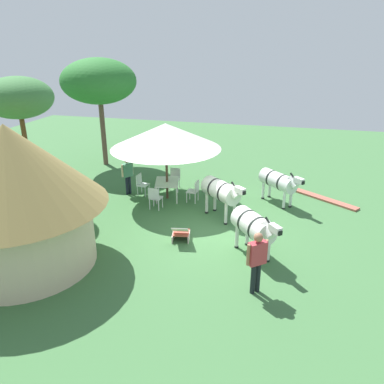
{
  "coord_description": "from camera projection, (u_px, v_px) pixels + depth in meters",
  "views": [
    {
      "loc": [
        -11.34,
        -2.35,
        6.02
      ],
      "look_at": [
        0.81,
        0.78,
        1.0
      ],
      "focal_mm": 35.08,
      "sensor_mm": 36.0,
      "label": 1
    }
  ],
  "objects": [
    {
      "name": "ground_plane",
      "position": [
        208.0,
        229.0,
        12.97
      ],
      "size": [
        36.0,
        36.0,
        0.0
      ],
      "primitive_type": "plane",
      "color": "#3D6C3C"
    },
    {
      "name": "thatched_hut",
      "position": [
        15.0,
        191.0,
        10.13
      ],
      "size": [
        4.92,
        4.92,
        4.11
      ],
      "rotation": [
        0.0,
        0.0,
        5.01
      ],
      "color": "beige",
      "rests_on": "ground_plane"
    },
    {
      "name": "shade_umbrella",
      "position": [
        166.0,
        136.0,
        14.59
      ],
      "size": [
        4.37,
        4.37,
        3.12
      ],
      "color": "#503527",
      "rests_on": "ground_plane"
    },
    {
      "name": "patio_dining_table",
      "position": [
        167.0,
        183.0,
        15.32
      ],
      "size": [
        1.5,
        1.24,
        0.74
      ],
      "rotation": [
        0.0,
        0.0,
        0.27
      ],
      "color": "silver",
      "rests_on": "ground_plane"
    },
    {
      "name": "patio_chair_west_end",
      "position": [
        194.0,
        190.0,
        15.02
      ],
      "size": [
        0.47,
        0.45,
        0.9
      ],
      "rotation": [
        0.0,
        0.0,
        -0.08
      ],
      "color": "silver",
      "rests_on": "ground_plane"
    },
    {
      "name": "patio_chair_near_hut",
      "position": [
        175.0,
        177.0,
        16.44
      ],
      "size": [
        0.43,
        0.45,
        0.9
      ],
      "rotation": [
        0.0,
        0.0,
        -4.69
      ],
      "color": "silver",
      "rests_on": "ground_plane"
    },
    {
      "name": "patio_chair_east_end",
      "position": [
        141.0,
        183.0,
        15.74
      ],
      "size": [
        0.48,
        0.46,
        0.9
      ],
      "rotation": [
        0.0,
        0.0,
        -3.23
      ],
      "color": "white",
      "rests_on": "ground_plane"
    },
    {
      "name": "patio_chair_near_lawn",
      "position": [
        155.0,
        197.0,
        14.34
      ],
      "size": [
        0.46,
        0.48,
        0.9
      ],
      "rotation": [
        0.0,
        0.0,
        -1.66
      ],
      "color": "white",
      "rests_on": "ground_plane"
    },
    {
      "name": "guest_beside_umbrella",
      "position": [
        128.0,
        173.0,
        15.66
      ],
      "size": [
        0.49,
        0.4,
        1.58
      ],
      "rotation": [
        0.0,
        0.0,
        2.57
      ],
      "color": "black",
      "rests_on": "ground_plane"
    },
    {
      "name": "standing_watcher",
      "position": [
        257.0,
        257.0,
        9.34
      ],
      "size": [
        0.46,
        0.49,
        1.72
      ],
      "rotation": [
        0.0,
        0.0,
        -0.87
      ],
      "color": "black",
      "rests_on": "ground_plane"
    },
    {
      "name": "striped_lounge_chair",
      "position": [
        181.0,
        233.0,
        12.17
      ],
      "size": [
        0.88,
        0.67,
        0.64
      ],
      "rotation": [
        0.0,
        0.0,
        4.89
      ],
      "color": "#CA5544",
      "rests_on": "ground_plane"
    },
    {
      "name": "zebra_nearest_camera",
      "position": [
        279.0,
        181.0,
        14.73
      ],
      "size": [
        1.75,
        1.76,
        1.47
      ],
      "rotation": [
        0.0,
        0.0,
        2.36
      ],
      "color": "silver",
      "rests_on": "ground_plane"
    },
    {
      "name": "zebra_by_umbrella",
      "position": [
        254.0,
        226.0,
        11.05
      ],
      "size": [
        1.75,
        1.58,
        1.51
      ],
      "rotation": [
        0.0,
        0.0,
        2.28
      ],
      "color": "silver",
      "rests_on": "ground_plane"
    },
    {
      "name": "zebra_toward_hut",
      "position": [
        222.0,
        191.0,
        13.46
      ],
      "size": [
        1.64,
        1.79,
        1.58
      ],
      "rotation": [
        0.0,
        0.0,
        2.42
      ],
      "color": "silver",
      "rests_on": "ground_plane"
    },
    {
      "name": "acacia_tree_behind_hut",
      "position": [
        18.0,
        98.0,
        13.33
      ],
      "size": [
        2.46,
        2.46,
        4.93
      ],
      "color": "#54371C",
      "rests_on": "ground_plane"
    },
    {
      "name": "acacia_tree_right_background",
      "position": [
        99.0,
        81.0,
        18.35
      ],
      "size": [
        3.69,
        3.69,
        5.36
      ],
      "color": "brown",
      "rests_on": "ground_plane"
    },
    {
      "name": "brick_patio_kerb",
      "position": [
        325.0,
        199.0,
        15.36
      ],
      "size": [
        1.89,
        2.5,
        0.08
      ],
      "primitive_type": "cube",
      "rotation": [
        0.0,
        0.0,
        0.96
      ],
      "color": "#A65948",
      "rests_on": "ground_plane"
    }
  ]
}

